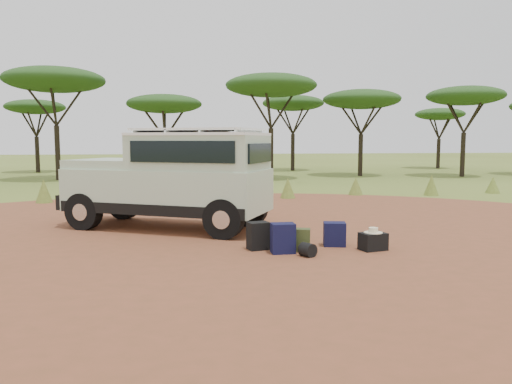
{
  "coord_description": "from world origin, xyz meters",
  "views": [
    {
      "loc": [
        -1.03,
        -10.48,
        2.27
      ],
      "look_at": [
        0.73,
        1.46,
        1.0
      ],
      "focal_mm": 35.0,
      "sensor_mm": 36.0,
      "label": 1
    }
  ],
  "objects": [
    {
      "name": "safari_vehicle",
      "position": [
        -1.26,
        2.33,
        1.23
      ],
      "size": [
        5.54,
        4.15,
        2.54
      ],
      "rotation": [
        0.0,
        0.0,
        -0.47
      ],
      "color": "#ACC1A4",
      "rests_on": "ground"
    },
    {
      "name": "grass_fringe",
      "position": [
        0.12,
        8.67,
        0.4
      ],
      "size": [
        36.6,
        1.6,
        0.9
      ],
      "color": "#5C6825",
      "rests_on": "ground"
    },
    {
      "name": "dirt_clearing",
      "position": [
        0.0,
        0.0,
        0.0
      ],
      "size": [
        23.0,
        23.0,
        0.01
      ],
      "primitive_type": "cylinder",
      "color": "brown",
      "rests_on": "ground"
    },
    {
      "name": "hard_case",
      "position": [
        2.82,
        -0.86,
        0.18
      ],
      "size": [
        0.59,
        0.48,
        0.37
      ],
      "primitive_type": "cube",
      "rotation": [
        0.0,
        0.0,
        0.24
      ],
      "color": "black",
      "rests_on": "ground"
    },
    {
      "name": "backpack_black",
      "position": [
        0.49,
        -0.45,
        0.29
      ],
      "size": [
        0.48,
        0.4,
        0.58
      ],
      "primitive_type": "cube",
      "rotation": [
        0.0,
        0.0,
        0.24
      ],
      "color": "black",
      "rests_on": "ground"
    },
    {
      "name": "acacia_treeline",
      "position": [
        0.75,
        19.81,
        4.87
      ],
      "size": [
        46.7,
        13.2,
        6.26
      ],
      "color": "black",
      "rests_on": "ground"
    },
    {
      "name": "duffel_navy",
      "position": [
        2.16,
        -0.35,
        0.26
      ],
      "size": [
        0.52,
        0.43,
        0.52
      ],
      "primitive_type": "cube",
      "rotation": [
        0.0,
        0.0,
        -0.21
      ],
      "color": "#111236",
      "rests_on": "ground"
    },
    {
      "name": "stuff_sack",
      "position": [
        1.35,
        -1.22,
        0.14
      ],
      "size": [
        0.37,
        0.37,
        0.27
      ],
      "primitive_type": "cylinder",
      "rotation": [
        1.57,
        0.0,
        0.52
      ],
      "color": "black",
      "rests_on": "ground"
    },
    {
      "name": "ground",
      "position": [
        0.0,
        0.0,
        0.0
      ],
      "size": [
        140.0,
        140.0,
        0.0
      ],
      "primitive_type": "plane",
      "color": "#5C6825",
      "rests_on": "ground"
    },
    {
      "name": "safari_hat",
      "position": [
        2.82,
        -0.86,
        0.41
      ],
      "size": [
        0.38,
        0.38,
        0.11
      ],
      "color": "beige",
      "rests_on": "hard_case"
    },
    {
      "name": "backpack_olive",
      "position": [
        1.33,
        -0.77,
        0.24
      ],
      "size": [
        0.4,
        0.34,
        0.48
      ],
      "primitive_type": "cube",
      "rotation": [
        0.0,
        0.0,
        -0.3
      ],
      "color": "#3C4922",
      "rests_on": "ground"
    },
    {
      "name": "backpack_navy",
      "position": [
        0.93,
        -0.85,
        0.3
      ],
      "size": [
        0.47,
        0.34,
        0.61
      ],
      "primitive_type": "cube",
      "rotation": [
        0.0,
        0.0,
        0.01
      ],
      "color": "#111236",
      "rests_on": "ground"
    }
  ]
}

